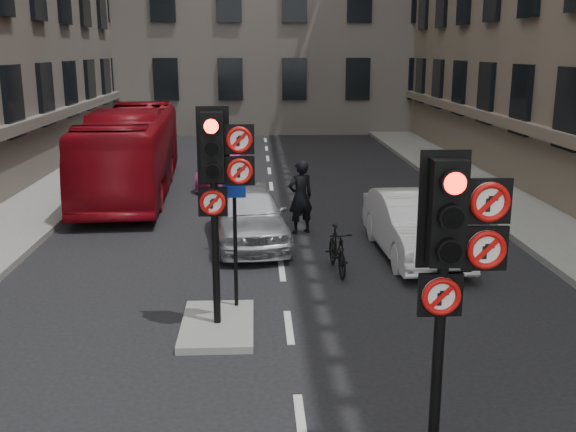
{
  "coord_description": "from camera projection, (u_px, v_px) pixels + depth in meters",
  "views": [
    {
      "loc": [
        -0.53,
        -5.55,
        4.57
      ],
      "look_at": [
        -0.15,
        2.34,
        2.6
      ],
      "focal_mm": 42.0,
      "sensor_mm": 36.0,
      "label": 1
    }
  ],
  "objects": [
    {
      "name": "pavement_left",
      "position": [
        4.0,
        224.0,
        17.78
      ],
      "size": [
        3.0,
        50.0,
        0.16
      ],
      "primitive_type": "cube",
      "color": "gray",
      "rests_on": "ground"
    },
    {
      "name": "pavement_right",
      "position": [
        538.0,
        217.0,
        18.47
      ],
      "size": [
        3.0,
        50.0,
        0.16
      ],
      "primitive_type": "cube",
      "color": "gray",
      "rests_on": "ground"
    },
    {
      "name": "centre_island",
      "position": [
        218.0,
        325.0,
        11.29
      ],
      "size": [
        1.2,
        2.0,
        0.12
      ],
      "primitive_type": "cube",
      "color": "gray",
      "rests_on": "ground"
    },
    {
      "name": "signal_near",
      "position": [
        453.0,
        247.0,
        6.92
      ],
      "size": [
        0.91,
        0.4,
        3.58
      ],
      "color": "black",
      "rests_on": "ground"
    },
    {
      "name": "signal_far",
      "position": [
        219.0,
        170.0,
        10.64
      ],
      "size": [
        0.91,
        0.4,
        3.58
      ],
      "color": "black",
      "rests_on": "centre_island"
    },
    {
      "name": "car_silver",
      "position": [
        248.0,
        214.0,
        16.11
      ],
      "size": [
        2.13,
        4.38,
        1.44
      ],
      "primitive_type": "imported",
      "rotation": [
        0.0,
        0.0,
        0.1
      ],
      "color": "#A6A8AE",
      "rests_on": "ground"
    },
    {
      "name": "car_white",
      "position": [
        414.0,
        225.0,
        15.11
      ],
      "size": [
        1.69,
        4.4,
        1.43
      ],
      "primitive_type": "imported",
      "rotation": [
        0.0,
        0.0,
        0.04
      ],
      "color": "white",
      "rests_on": "ground"
    },
    {
      "name": "car_pink",
      "position": [
        226.0,
        167.0,
        23.19
      ],
      "size": [
        1.94,
        4.24,
        1.2
      ],
      "primitive_type": "imported",
      "rotation": [
        0.0,
        0.0,
        -0.06
      ],
      "color": "#D63F8D",
      "rests_on": "ground"
    },
    {
      "name": "bus_red",
      "position": [
        131.0,
        152.0,
        21.52
      ],
      "size": [
        2.81,
        9.95,
        2.74
      ],
      "primitive_type": "imported",
      "rotation": [
        0.0,
        0.0,
        0.05
      ],
      "color": "maroon",
      "rests_on": "ground"
    },
    {
      "name": "motorcycle",
      "position": [
        337.0,
        250.0,
        14.05
      ],
      "size": [
        0.59,
        1.64,
        0.97
      ],
      "primitive_type": "imported",
      "rotation": [
        0.0,
        0.0,
        0.08
      ],
      "color": "black",
      "rests_on": "ground"
    },
    {
      "name": "motorcyclist",
      "position": [
        301.0,
        197.0,
        16.96
      ],
      "size": [
        0.81,
        0.69,
        1.88
      ],
      "primitive_type": "imported",
      "rotation": [
        0.0,
        0.0,
        3.56
      ],
      "color": "black",
      "rests_on": "ground"
    },
    {
      "name": "info_sign",
      "position": [
        235.0,
        225.0,
        11.64
      ],
      "size": [
        0.4,
        0.12,
        2.29
      ],
      "rotation": [
        0.0,
        0.0,
        0.04
      ],
      "color": "black",
      "rests_on": "centre_island"
    }
  ]
}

